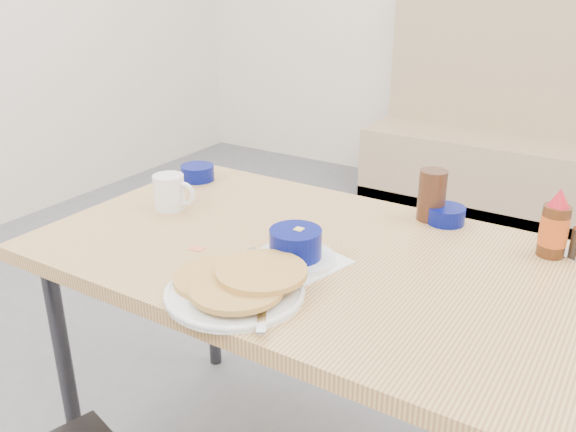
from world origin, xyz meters
The scene contains 11 objects.
booth_bench centered at (0.00, 2.78, 0.35)m, with size 1.90×0.56×1.22m.
dining_table centered at (0.00, 0.25, 0.70)m, with size 1.40×0.80×0.76m.
pancake_plate centered at (-0.05, -0.02, 0.78)m, with size 0.30×0.30×0.05m.
coffee_mug centered at (-0.50, 0.27, 0.81)m, with size 0.13×0.09×0.10m.
grits_setting centered at (-0.02, 0.17, 0.80)m, with size 0.25×0.26×0.08m.
creamer_bowl centered at (-0.60, 0.50, 0.78)m, with size 0.11×0.11×0.05m.
butter_bowl centered at (0.20, 0.59, 0.78)m, with size 0.10×0.10×0.05m.
amber_tumbler centered at (0.15, 0.59, 0.83)m, with size 0.07×0.07×0.14m, color #3C1F13.
condiment_caddy centered at (0.51, 0.56, 0.80)m, with size 0.10×0.08×0.10m.
syrup_bottle centered at (0.47, 0.53, 0.83)m, with size 0.07×0.07×0.17m.
sugar_wrapper centered at (-0.26, 0.10, 0.76)m, with size 0.04×0.02×0.00m, color #E46D4C.
Camera 1 is at (0.65, -0.92, 1.41)m, focal length 38.00 mm.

